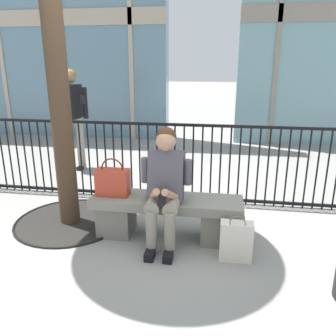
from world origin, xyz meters
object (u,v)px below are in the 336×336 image
object	(u,v)px
stone_bench	(166,213)
seated_person_with_phone	(165,184)
bystander_at_railing	(73,112)
handbag_on_bench	(113,182)
shopping_bag	(236,241)

from	to	relation	value
stone_bench	seated_person_with_phone	bearing A→B (deg)	-87.71
stone_bench	bystander_at_railing	distance (m)	3.07
stone_bench	handbag_on_bench	size ratio (longest dim) A/B	3.88
stone_bench	shopping_bag	bearing A→B (deg)	-25.70
handbag_on_bench	shopping_bag	size ratio (longest dim) A/B	0.85
stone_bench	seated_person_with_phone	world-z (taller)	seated_person_with_phone
seated_person_with_phone	shopping_bag	size ratio (longest dim) A/B	2.51
stone_bench	bystander_at_railing	bearing A→B (deg)	132.07
shopping_bag	bystander_at_railing	xyz separation A→B (m)	(-2.73, 2.56, 0.80)
handbag_on_bench	bystander_at_railing	xyz separation A→B (m)	(-1.42, 2.22, 0.40)
stone_bench	handbag_on_bench	xyz separation A→B (m)	(-0.58, -0.01, 0.33)
handbag_on_bench	shopping_bag	world-z (taller)	handbag_on_bench
stone_bench	shopping_bag	xyz separation A→B (m)	(0.73, -0.35, -0.07)
handbag_on_bench	shopping_bag	bearing A→B (deg)	-14.60
seated_person_with_phone	handbag_on_bench	distance (m)	0.60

